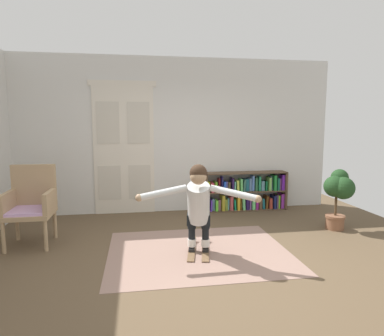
{
  "coord_description": "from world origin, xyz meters",
  "views": [
    {
      "loc": [
        -0.75,
        -3.82,
        1.68
      ],
      "look_at": [
        0.01,
        0.89,
        1.05
      ],
      "focal_mm": 31.62,
      "sensor_mm": 36.0,
      "label": 1
    }
  ],
  "objects_px": {
    "bookshelf": "(246,193)",
    "wicker_chair": "(31,203)",
    "person_skier": "(198,202)",
    "potted_plant": "(339,192)",
    "skis_pair": "(199,249)"
  },
  "relations": [
    {
      "from": "skis_pair",
      "to": "person_skier",
      "type": "height_order",
      "value": "person_skier"
    },
    {
      "from": "wicker_chair",
      "to": "potted_plant",
      "type": "bearing_deg",
      "value": -1.04
    },
    {
      "from": "bookshelf",
      "to": "person_skier",
      "type": "relative_size",
      "value": 1.11
    },
    {
      "from": "wicker_chair",
      "to": "person_skier",
      "type": "relative_size",
      "value": 0.75
    },
    {
      "from": "potted_plant",
      "to": "bookshelf",
      "type": "bearing_deg",
      "value": 126.51
    },
    {
      "from": "wicker_chair",
      "to": "skis_pair",
      "type": "xyz_separation_m",
      "value": [
        2.25,
        -0.65,
        -0.56
      ]
    },
    {
      "from": "bookshelf",
      "to": "potted_plant",
      "type": "distance_m",
      "value": 1.78
    },
    {
      "from": "bookshelf",
      "to": "person_skier",
      "type": "distance_m",
      "value": 2.57
    },
    {
      "from": "wicker_chair",
      "to": "skis_pair",
      "type": "distance_m",
      "value": 2.41
    },
    {
      "from": "bookshelf",
      "to": "wicker_chair",
      "type": "xyz_separation_m",
      "value": [
        -3.56,
        -1.33,
        0.26
      ]
    },
    {
      "from": "potted_plant",
      "to": "wicker_chair",
      "type": "bearing_deg",
      "value": 178.96
    },
    {
      "from": "potted_plant",
      "to": "skis_pair",
      "type": "height_order",
      "value": "potted_plant"
    },
    {
      "from": "person_skier",
      "to": "wicker_chair",
      "type": "bearing_deg",
      "value": 159.51
    },
    {
      "from": "wicker_chair",
      "to": "skis_pair",
      "type": "height_order",
      "value": "wicker_chair"
    },
    {
      "from": "bookshelf",
      "to": "skis_pair",
      "type": "relative_size",
      "value": 2.03
    }
  ]
}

